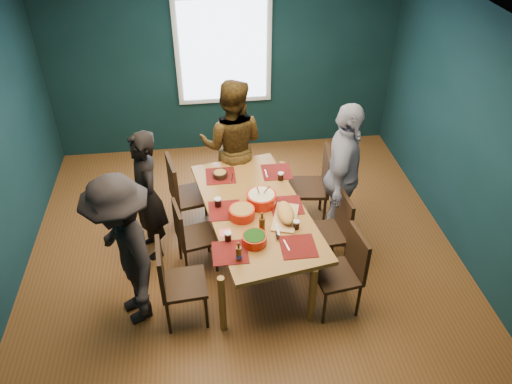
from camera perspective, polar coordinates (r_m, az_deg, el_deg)
room at (r=5.33m, az=-1.92°, el=5.77°), size 5.01×5.01×2.71m
dining_table at (r=5.40m, az=-0.02°, el=-2.46°), size 1.35×2.17×0.77m
chair_left_far at (r=5.96m, az=-8.30°, el=0.17°), size 0.55×0.55×1.03m
chair_left_mid at (r=5.49m, az=-7.74°, el=-4.61°), size 0.47×0.47×0.88m
chair_left_near at (r=4.94m, az=-9.41°, el=-9.75°), size 0.46×0.46×0.96m
chair_right_far at (r=6.11m, az=6.94°, el=1.25°), size 0.51×0.51×1.02m
chair_right_mid at (r=5.54m, az=8.93°, el=-3.88°), size 0.46×0.46×0.93m
chair_right_near at (r=5.08m, az=10.24°, el=-8.35°), size 0.49×0.49×0.95m
person_far_left at (r=5.62m, az=-12.38°, el=-0.52°), size 0.53×0.66×1.58m
person_back at (r=6.25m, az=-2.73°, el=5.36°), size 0.97×0.83×1.73m
person_right at (r=5.71m, az=9.88°, el=1.76°), size 0.80×1.13×1.78m
person_near_left at (r=4.88m, az=-14.82°, el=-6.72°), size 1.01×1.25×1.68m
bowl_salad at (r=5.20m, az=-1.62°, el=-2.36°), size 0.27×0.27×0.11m
bowl_dumpling at (r=5.37m, az=0.62°, el=-0.76°), size 0.32×0.32×0.30m
bowl_herbs at (r=4.89m, az=-0.18°, el=-5.39°), size 0.25×0.25×0.11m
cutting_board at (r=5.19m, az=3.39°, el=-2.52°), size 0.37×0.61×0.13m
small_bowl at (r=5.82m, az=-4.13°, el=2.03°), size 0.17×0.17×0.07m
beer_bottle_a at (r=4.71m, az=-1.99°, el=-7.08°), size 0.06×0.06×0.22m
beer_bottle_b at (r=5.00m, az=0.69°, el=-3.73°), size 0.06×0.06×0.24m
cola_glass_a at (r=4.93m, az=-3.23°, el=-5.07°), size 0.07×0.07×0.10m
cola_glass_b at (r=5.08m, az=4.64°, el=-3.71°), size 0.07×0.07×0.09m
cola_glass_c at (r=5.76m, az=2.84°, el=1.84°), size 0.07×0.07×0.10m
cola_glass_d at (r=5.36m, az=-4.38°, el=-1.16°), size 0.08×0.08×0.11m
napkin_a at (r=5.44m, az=3.16°, el=-1.25°), size 0.17×0.17×0.00m
napkin_b at (r=5.05m, az=-3.54°, el=-4.68°), size 0.12×0.12×0.00m
napkin_c at (r=4.91m, az=5.39°, el=-6.30°), size 0.13×0.13×0.00m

